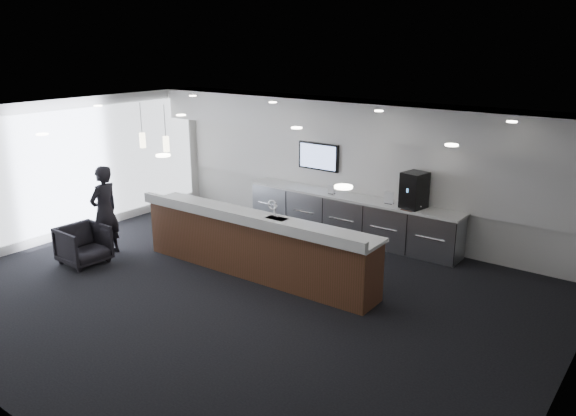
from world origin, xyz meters
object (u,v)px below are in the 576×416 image
Objects in this scene: lounge_guest at (105,211)px; armchair at (84,245)px; service_counter at (255,245)px; coffee_machine at (414,190)px.

armchair is at bearing -4.88° from lounge_guest.
service_counter is at bearing 100.06° from lounge_guest.
coffee_machine reaches higher than service_counter.
armchair is 0.78m from lounge_guest.
armchair is 0.46× the size of lounge_guest.
service_counter is at bearing -112.67° from coffee_machine.
coffee_machine is at bearing -45.84° from armchair.
armchair is (-4.83, -4.36, -0.93)m from coffee_machine.
service_counter is at bearing -59.85° from armchair.
service_counter is 3.39m from coffee_machine.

